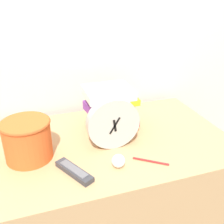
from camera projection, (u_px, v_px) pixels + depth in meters
wall_back at (75, 18)px, 1.28m from camera, size 6.00×0.04×2.40m
desk at (101, 203)px, 1.31m from camera, size 1.15×0.66×0.73m
desk_clock at (113, 123)px, 1.07m from camera, size 0.22×0.05×0.22m
book_stack at (111, 107)px, 1.22m from camera, size 0.24×0.20×0.20m
basket at (27, 139)px, 1.01m from camera, size 0.19×0.19×0.16m
tv_remote at (74, 171)px, 0.95m from camera, size 0.12×0.17×0.02m
crumpled_paper_ball at (118, 161)px, 0.98m from camera, size 0.05×0.05×0.05m
pen at (151, 161)px, 1.01m from camera, size 0.12×0.09×0.01m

